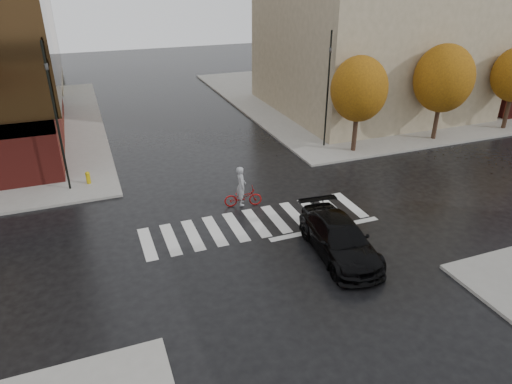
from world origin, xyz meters
TOP-DOWN VIEW (x-y plane):
  - ground at (0.00, 0.00)m, footprint 120.00×120.00m
  - sidewalk_ne at (21.00, 21.00)m, footprint 30.00×30.00m
  - crosswalk at (0.00, 0.50)m, footprint 12.00×3.00m
  - building_ne_tan at (17.00, 17.00)m, footprint 16.00×16.00m
  - tree_ne_a at (10.00, 7.40)m, footprint 3.80×3.80m
  - tree_ne_b at (17.00, 7.40)m, footprint 4.20×4.20m
  - sedan at (2.46, -3.45)m, footprint 2.79×5.79m
  - cyclist at (-0.03, 2.50)m, footprint 2.14×1.12m
  - traffic_light_nw at (-8.76, 7.91)m, footprint 0.22×0.18m
  - traffic_light_ne at (8.55, 9.00)m, footprint 0.21×0.23m
  - fire_hydrant at (-7.70, 8.27)m, footprint 0.27×0.27m
  - manhole at (2.77, -2.00)m, footprint 0.81×0.81m

SIDE VIEW (x-z plane):
  - ground at x=0.00m, z-range 0.00..0.00m
  - crosswalk at x=0.00m, z-range 0.00..0.01m
  - manhole at x=2.77m, z-range 0.00..0.01m
  - sidewalk_ne at x=21.00m, z-range 0.00..0.15m
  - fire_hydrant at x=-7.70m, z-range 0.19..0.94m
  - cyclist at x=-0.03m, z-range -0.37..1.95m
  - sedan at x=2.46m, z-range 0.00..1.62m
  - tree_ne_a at x=10.00m, z-range 1.20..7.71m
  - tree_ne_b at x=17.00m, z-range 1.17..8.07m
  - traffic_light_ne at x=8.55m, z-range 0.78..8.71m
  - traffic_light_nw at x=-8.76m, z-range 0.85..9.12m
  - building_ne_tan at x=17.00m, z-range 0.15..18.15m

